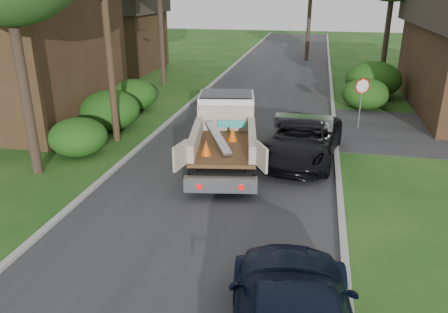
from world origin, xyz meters
The scene contains 15 objects.
ground centered at (0.00, 0.00, 0.00)m, with size 120.00×120.00×0.00m, color #174614.
road centered at (0.00, 10.00, 0.00)m, with size 8.00×90.00×0.02m, color #28282B.
curb_left centered at (-4.10, 10.00, 0.06)m, with size 0.20×90.00×0.12m, color #9E9E99.
curb_right centered at (4.10, 10.00, 0.06)m, with size 0.20×90.00×0.12m, color #9E9E99.
stop_sign centered at (5.20, 9.00, 1.78)m, with size 0.71×0.32×2.48m.
utility_pole centered at (-5.48, 4.98, 5.17)m, with size 2.42×1.25×10.00m.
house_left_near centered at (-12.00, 7.00, 4.28)m, with size 9.72×8.64×8.40m.
house_left_far centered at (-13.50, 22.00, 3.05)m, with size 7.56×7.56×6.00m.
hedge_left_a centered at (-6.20, 3.00, 0.77)m, with size 2.34×2.34×1.53m, color #1A440F.
hedge_left_b centered at (-6.50, 6.50, 0.94)m, with size 2.86×2.86×1.87m, color #1A440F.
hedge_left_c centered at (-6.80, 10.00, 0.85)m, with size 2.60×2.60×1.70m, color #1A440F.
hedge_right_a centered at (5.80, 13.00, 0.85)m, with size 2.60×2.60×1.70m, color #1A440F.
hedge_right_b centered at (6.50, 16.00, 1.10)m, with size 3.38×3.38×2.21m, color #1A440F.
flatbed_truck centered at (-0.32, 3.99, 1.28)m, with size 3.58×6.56×2.36m.
black_pickup centered at (2.69, 4.50, 0.80)m, with size 2.65×5.75×1.60m, color black.
Camera 1 is at (3.06, -12.14, 6.42)m, focal length 35.00 mm.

